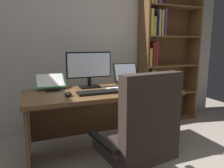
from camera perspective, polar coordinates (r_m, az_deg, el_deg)
name	(u,v)px	position (r m, az deg, el deg)	size (l,w,h in m)	color
wall_back	(76,30)	(3.08, -9.48, 13.99)	(4.80, 0.12, 2.80)	#B2ADA3
desk	(100,107)	(2.37, -3.24, -6.17)	(1.58, 0.69, 0.73)	brown
bookshelf	(163,50)	(3.40, 13.44, 8.79)	(0.95, 0.30, 2.20)	brown
office_chair	(140,148)	(1.71, 7.53, -16.52)	(0.66, 0.60, 1.02)	black
monitor	(89,69)	(2.40, -6.13, 3.88)	(0.51, 0.16, 0.40)	black
laptop	(130,80)	(2.61, 4.70, 1.10)	(0.32, 0.33, 0.25)	black
keyboard	(99,92)	(2.12, -3.57, -2.21)	(0.42, 0.15, 0.02)	black
computer_mouse	(68,94)	(2.04, -11.60, -2.64)	(0.06, 0.10, 0.04)	black
reading_stand_with_book	(51,82)	(2.40, -16.07, 0.49)	(0.30, 0.27, 0.15)	black
open_binder	(146,89)	(2.28, 9.14, -1.41)	(0.55, 0.42, 0.02)	yellow
notepad	(116,89)	(2.28, 1.06, -1.44)	(0.15, 0.21, 0.01)	silver
pen	(118,88)	(2.29, 1.53, -1.18)	(0.01, 0.01, 0.14)	black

